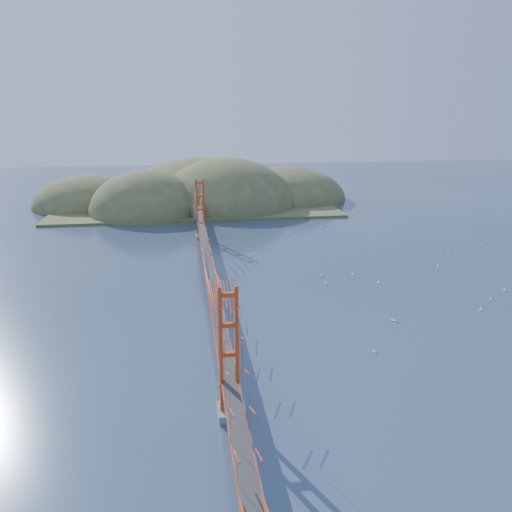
{
  "coord_description": "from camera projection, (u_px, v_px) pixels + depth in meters",
  "views": [
    {
      "loc": [
        -3.11,
        -66.5,
        25.21
      ],
      "look_at": [
        6.63,
        0.0,
        4.91
      ],
      "focal_mm": 35.0,
      "sensor_mm": 36.0,
      "label": 1
    }
  ],
  "objects": [
    {
      "name": "ground",
      "position": [
        210.0,
        291.0,
        70.71
      ],
      "size": [
        320.0,
        320.0,
        0.0
      ],
      "primitive_type": "plane",
      "color": "navy",
      "rests_on": "ground"
    },
    {
      "name": "bridge",
      "position": [
        208.0,
        243.0,
        68.86
      ],
      "size": [
        2.2,
        94.4,
        12.0
      ],
      "color": "gray",
      "rests_on": "ground"
    },
    {
      "name": "far_headlands",
      "position": [
        204.0,
        202.0,
        135.91
      ],
      "size": [
        84.0,
        58.0,
        25.0
      ],
      "color": "olive",
      "rests_on": "ground"
    },
    {
      "name": "sailboat_9",
      "position": [
        482.0,
        243.0,
        94.63
      ],
      "size": [
        0.5,
        0.5,
        0.56
      ],
      "color": "white",
      "rests_on": "ground"
    },
    {
      "name": "sailboat_7",
      "position": [
        321.0,
        228.0,
        106.63
      ],
      "size": [
        0.62,
        0.53,
        0.71
      ],
      "color": "white",
      "rests_on": "ground"
    },
    {
      "name": "sailboat_16",
      "position": [
        321.0,
        275.0,
        76.95
      ],
      "size": [
        0.59,
        0.59,
        0.62
      ],
      "color": "white",
      "rests_on": "ground"
    },
    {
      "name": "sailboat_5",
      "position": [
        438.0,
        265.0,
        81.58
      ],
      "size": [
        0.49,
        0.51,
        0.57
      ],
      "color": "white",
      "rests_on": "ground"
    },
    {
      "name": "sailboat_4",
      "position": [
        448.0,
        254.0,
        87.92
      ],
      "size": [
        0.58,
        0.58,
        0.62
      ],
      "color": "white",
      "rests_on": "ground"
    },
    {
      "name": "sailboat_12",
      "position": [
        289.0,
        232.0,
        102.89
      ],
      "size": [
        0.54,
        0.44,
        0.63
      ],
      "color": "white",
      "rests_on": "ground"
    },
    {
      "name": "sailboat_0",
      "position": [
        353.0,
        274.0,
        77.49
      ],
      "size": [
        0.53,
        0.59,
        0.67
      ],
      "color": "white",
      "rests_on": "ground"
    },
    {
      "name": "sailboat_2",
      "position": [
        480.0,
        310.0,
        63.95
      ],
      "size": [
        0.53,
        0.45,
        0.61
      ],
      "color": "white",
      "rests_on": "ground"
    },
    {
      "name": "sailboat_3",
      "position": [
        253.0,
        254.0,
        87.66
      ],
      "size": [
        0.57,
        0.54,
        0.64
      ],
      "color": "white",
      "rests_on": "ground"
    },
    {
      "name": "sailboat_13",
      "position": [
        490.0,
        299.0,
        67.48
      ],
      "size": [
        0.5,
        0.5,
        0.56
      ],
      "color": "white",
      "rests_on": "ground"
    },
    {
      "name": "sailboat_11",
      "position": [
        504.0,
        290.0,
        70.77
      ],
      "size": [
        0.56,
        0.54,
        0.63
      ],
      "color": "white",
      "rests_on": "ground"
    },
    {
      "name": "sailboat_10",
      "position": [
        374.0,
        351.0,
        53.16
      ],
      "size": [
        0.51,
        0.51,
        0.55
      ],
      "color": "white",
      "rests_on": "ground"
    },
    {
      "name": "sailboat_6",
      "position": [
        393.0,
        320.0,
        60.83
      ],
      "size": [
        0.65,
        0.65,
        0.73
      ],
      "color": "white",
      "rests_on": "ground"
    },
    {
      "name": "sailboat_15",
      "position": [
        357.0,
        239.0,
        98.07
      ],
      "size": [
        0.54,
        0.54,
        0.57
      ],
      "color": "white",
      "rests_on": "ground"
    },
    {
      "name": "sailboat_17",
      "position": [
        373.0,
        238.0,
        98.46
      ],
      "size": [
        0.56,
        0.53,
        0.63
      ],
      "color": "white",
      "rests_on": "ground"
    },
    {
      "name": "sailboat_14",
      "position": [
        378.0,
        282.0,
        74.07
      ],
      "size": [
        0.46,
        0.55,
        0.63
      ],
      "color": "white",
      "rests_on": "ground"
    },
    {
      "name": "sailboat_1",
      "position": [
        326.0,
        283.0,
        73.68
      ],
      "size": [
        0.51,
        0.52,
        0.59
      ],
      "color": "white",
      "rests_on": "ground"
    }
  ]
}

